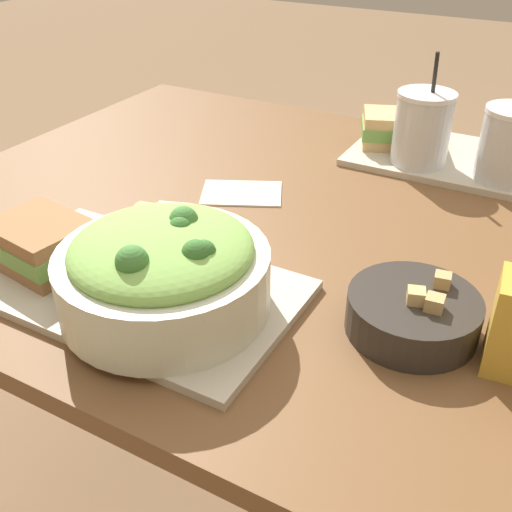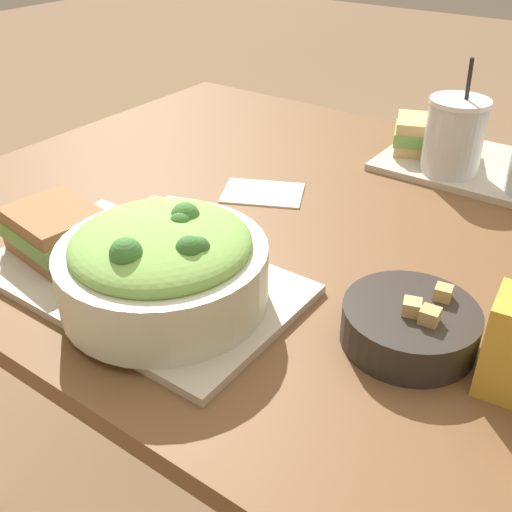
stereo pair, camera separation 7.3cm
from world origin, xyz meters
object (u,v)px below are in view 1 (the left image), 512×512
at_px(sandwich_near, 42,243).
at_px(napkin_folded, 242,193).
at_px(baguette_near, 173,232).
at_px(sandwich_far, 398,129).
at_px(drink_cup_dark, 422,130).
at_px(drink_cup_red, 509,147).
at_px(soup_bowl, 413,312).
at_px(salad_bowl, 164,269).

xyz_separation_m(sandwich_near, napkin_folded, (0.11, 0.33, -0.04)).
xyz_separation_m(baguette_near, sandwich_far, (0.14, 0.55, -0.00)).
bearing_deg(drink_cup_dark, napkin_folded, -132.71).
height_order(sandwich_far, napkin_folded, sandwich_far).
height_order(sandwich_near, drink_cup_red, drink_cup_red).
distance_m(sandwich_near, drink_cup_red, 0.77).
relative_size(sandwich_near, baguette_near, 1.27).
height_order(soup_bowl, napkin_folded, soup_bowl).
xyz_separation_m(sandwich_near, sandwich_far, (0.28, 0.65, 0.00)).
bearing_deg(baguette_near, drink_cup_red, -46.98).
distance_m(salad_bowl, sandwich_far, 0.65).
height_order(soup_bowl, sandwich_near, sandwich_near).
bearing_deg(baguette_near, napkin_folded, -4.12).
xyz_separation_m(sandwich_far, drink_cup_red, (0.21, -0.07, 0.03)).
distance_m(sandwich_near, baguette_near, 0.17).
distance_m(drink_cup_dark, napkin_folded, 0.35).
relative_size(sandwich_near, drink_cup_red, 0.73).
xyz_separation_m(salad_bowl, napkin_folded, (-0.09, 0.33, -0.06)).
bearing_deg(baguette_near, salad_bowl, -159.36).
distance_m(salad_bowl, drink_cup_dark, 0.60).
bearing_deg(sandwich_far, sandwich_near, -135.37).
distance_m(salad_bowl, sandwich_near, 0.20).
relative_size(soup_bowl, drink_cup_red, 0.79).
relative_size(sandwich_near, napkin_folded, 0.88).
height_order(sandwich_near, baguette_near, baguette_near).
relative_size(baguette_near, drink_cup_dark, 0.56).
xyz_separation_m(soup_bowl, napkin_folded, (-0.36, 0.22, -0.02)).
xyz_separation_m(sandwich_near, drink_cup_dark, (0.34, 0.58, 0.03)).
xyz_separation_m(drink_cup_dark, napkin_folded, (-0.23, -0.25, -0.07)).
distance_m(salad_bowl, soup_bowl, 0.30).
bearing_deg(drink_cup_red, sandwich_far, 162.61).
distance_m(soup_bowl, drink_cup_dark, 0.49).
distance_m(drink_cup_red, napkin_folded, 0.46).
xyz_separation_m(salad_bowl, drink_cup_red, (0.29, 0.58, 0.01)).
xyz_separation_m(sandwich_far, napkin_folded, (-0.17, -0.32, -0.04)).
height_order(soup_bowl, drink_cup_dark, drink_cup_dark).
distance_m(sandwich_far, drink_cup_red, 0.22).
height_order(drink_cup_dark, napkin_folded, drink_cup_dark).
distance_m(soup_bowl, napkin_folded, 0.42).
height_order(soup_bowl, drink_cup_red, drink_cup_red).
xyz_separation_m(soup_bowl, baguette_near, (-0.33, -0.01, 0.02)).
distance_m(salad_bowl, baguette_near, 0.12).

